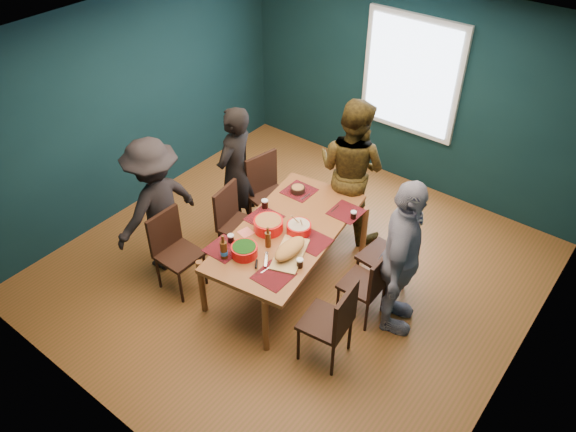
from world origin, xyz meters
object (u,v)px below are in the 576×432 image
object	(u,v)px
chair_left_far	(267,188)
person_near_left	(156,206)
dining_table	(288,235)
bowl_herbs	(244,250)
person_back	(351,170)
chair_left_mid	(234,218)
bowl_salad	(268,224)
chair_right_near	(334,319)
chair_right_far	(392,254)
cutting_board	(290,250)
person_far_left	(236,173)
chair_left_near	(172,245)
bowl_dumpling	(299,228)
chair_right_mid	(370,281)
person_right	(401,259)

from	to	relation	value
chair_left_far	person_near_left	size ratio (longest dim) A/B	0.62
dining_table	bowl_herbs	xyz separation A→B (m)	(-0.10, -0.58, 0.13)
person_back	chair_left_mid	bearing A→B (deg)	56.63
chair_left_far	bowl_salad	world-z (taller)	chair_left_far
dining_table	chair_right_near	world-z (taller)	chair_right_near
chair_right_far	cutting_board	bearing A→B (deg)	-125.57
chair_right_near	dining_table	bearing A→B (deg)	142.97
chair_left_far	person_back	xyz separation A→B (m)	(0.82, 0.57, 0.31)
chair_right_near	person_far_left	xyz separation A→B (m)	(-2.07, 0.95, 0.29)
chair_left_near	bowl_dumpling	xyz separation A→B (m)	(1.09, 0.83, 0.26)
person_near_left	bowl_salad	xyz separation A→B (m)	(1.18, 0.51, -0.00)
chair_left_far	chair_right_mid	distance (m)	1.88
person_far_left	person_right	distance (m)	2.31
dining_table	person_far_left	world-z (taller)	person_far_left
chair_left_near	cutting_board	bearing A→B (deg)	22.07
dining_table	chair_left_mid	xyz separation A→B (m)	(-0.77, -0.02, -0.13)
chair_right_mid	bowl_dumpling	size ratio (longest dim) A/B	3.42
cutting_board	bowl_herbs	bearing A→B (deg)	-162.99
chair_left_near	chair_right_near	xyz separation A→B (m)	(1.98, 0.20, 0.01)
bowl_herbs	chair_left_mid	bearing A→B (deg)	139.98
chair_left_near	person_near_left	bearing A→B (deg)	158.34
dining_table	bowl_herbs	world-z (taller)	bowl_herbs
person_near_left	chair_right_mid	bearing A→B (deg)	109.02
chair_right_near	bowl_dumpling	distance (m)	1.12
chair_right_far	person_back	bearing A→B (deg)	150.83
chair_left_mid	person_near_left	distance (m)	0.88
person_near_left	bowl_salad	size ratio (longest dim) A/B	5.19
chair_left_far	chair_left_mid	bearing A→B (deg)	-75.00
chair_left_far	person_right	distance (m)	2.11
person_right	chair_left_far	bearing A→B (deg)	56.97
person_far_left	chair_right_far	bearing A→B (deg)	85.13
chair_left_mid	person_right	xyz separation A→B (m)	(2.01, 0.20, 0.34)
person_near_left	bowl_herbs	world-z (taller)	person_near_left
dining_table	cutting_board	world-z (taller)	cutting_board
person_far_left	person_right	world-z (taller)	person_right
chair_right_mid	person_right	world-z (taller)	person_right
person_back	person_near_left	distance (m)	2.28
chair_right_near	person_back	distance (m)	2.07
chair_left_mid	person_far_left	world-z (taller)	person_far_left
chair_right_mid	person_far_left	xyz separation A→B (m)	(-2.06, 0.28, 0.33)
bowl_dumpling	bowl_salad	bearing A→B (deg)	-149.70
person_back	dining_table	bearing A→B (deg)	88.54
person_near_left	person_back	bearing A→B (deg)	145.38
chair_right_far	person_near_left	xyz separation A→B (m)	(-2.33, -1.15, 0.25)
bowl_dumpling	chair_right_near	bearing A→B (deg)	-35.19
chair_left_far	person_right	xyz separation A→B (m)	(2.04, -0.44, 0.30)
chair_left_near	person_right	distance (m)	2.44
chair_left_mid	person_right	size ratio (longest dim) A/B	0.53
chair_right_near	bowl_dumpling	world-z (taller)	bowl_dumpling
chair_left_mid	chair_right_far	xyz separation A→B (m)	(1.76, 0.54, 0.03)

